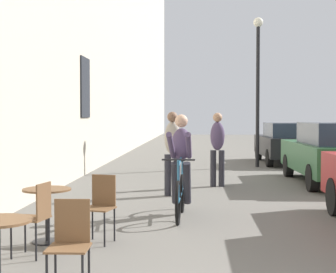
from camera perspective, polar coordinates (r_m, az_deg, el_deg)
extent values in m
cube|color=black|center=(14.90, -9.10, 5.35)|extent=(0.04, 1.10, 1.70)
cylinder|color=black|center=(5.17, -8.70, -14.15)|extent=(0.02, 0.02, 0.45)
cylinder|color=black|center=(5.24, -12.29, -13.96)|extent=(0.02, 0.02, 0.45)
cube|color=brown|center=(4.99, -10.92, -11.98)|extent=(0.39, 0.39, 0.02)
cube|color=brown|center=(5.11, -10.50, -9.10)|extent=(0.34, 0.03, 0.42)
cylinder|color=black|center=(7.21, -13.15, -11.20)|extent=(0.40, 0.40, 0.02)
cylinder|color=black|center=(7.14, -13.18, -8.49)|extent=(0.05, 0.05, 0.67)
cylinder|color=brown|center=(7.09, -13.20, -5.71)|extent=(0.64, 0.64, 0.02)
cylinder|color=black|center=(6.46, -16.90, -10.87)|extent=(0.02, 0.02, 0.45)
cylinder|color=black|center=(6.73, -15.45, -10.32)|extent=(0.02, 0.02, 0.45)
cylinder|color=black|center=(6.31, -14.34, -11.18)|extent=(0.02, 0.02, 0.45)
cylinder|color=black|center=(6.58, -12.97, -10.59)|extent=(0.02, 0.02, 0.45)
cube|color=brown|center=(6.47, -14.94, -8.71)|extent=(0.45, 0.45, 0.02)
cube|color=brown|center=(6.35, -13.53, -6.89)|extent=(0.09, 0.34, 0.42)
cylinder|color=black|center=(6.80, -7.01, -10.13)|extent=(0.02, 0.02, 0.45)
cylinder|color=black|center=(6.94, -9.48, -9.90)|extent=(0.02, 0.02, 0.45)
cylinder|color=black|center=(7.09, -5.92, -9.62)|extent=(0.02, 0.02, 0.45)
cylinder|color=black|center=(7.22, -8.31, -9.41)|extent=(0.02, 0.02, 0.45)
cube|color=brown|center=(6.96, -7.69, -7.87)|extent=(0.46, 0.46, 0.02)
cube|color=brown|center=(7.09, -7.08, -5.88)|extent=(0.34, 0.10, 0.42)
torus|color=black|center=(8.11, 1.12, -7.33)|extent=(0.08, 0.71, 0.71)
torus|color=black|center=(9.15, 1.59, -6.23)|extent=(0.08, 0.71, 0.71)
cylinder|color=#286084|center=(9.02, 1.56, -4.53)|extent=(0.04, 0.22, 0.58)
cylinder|color=#286084|center=(8.49, 1.34, -2.68)|extent=(0.07, 0.83, 0.14)
cylinder|color=#286084|center=(8.09, 1.13, -4.96)|extent=(0.04, 0.09, 0.67)
cylinder|color=#286084|center=(8.65, 1.38, -6.46)|extent=(0.07, 1.00, 0.12)
cylinder|color=black|center=(8.08, 1.15, -2.58)|extent=(0.52, 0.05, 0.03)
ellipsoid|color=black|center=(8.90, 1.52, -2.58)|extent=(0.12, 0.24, 0.06)
ellipsoid|color=#4C3D5B|center=(8.80, 1.49, -0.84)|extent=(0.35, 0.36, 0.59)
sphere|color=tan|center=(8.75, 1.48, 1.73)|extent=(0.22, 0.22, 0.22)
cylinder|color=#26262D|center=(8.78, 2.11, -5.15)|extent=(0.14, 0.40, 0.75)
cylinder|color=#26262D|center=(8.79, 0.80, -5.14)|extent=(0.14, 0.40, 0.75)
cylinder|color=#4C3D5B|center=(8.40, 2.29, -1.03)|extent=(0.10, 0.75, 0.48)
cylinder|color=#4C3D5B|center=(8.42, 0.35, -1.03)|extent=(0.13, 0.75, 0.48)
cylinder|color=#26262D|center=(10.91, 1.01, -4.28)|extent=(0.14, 0.14, 0.87)
cylinder|color=#26262D|center=(10.94, -0.03, -4.27)|extent=(0.14, 0.14, 0.87)
ellipsoid|color=#9E9384|center=(10.87, 0.49, -0.17)|extent=(0.36, 0.27, 0.69)
sphere|color=brown|center=(10.86, 0.49, 2.17)|extent=(0.22, 0.22, 0.22)
cylinder|color=#26262D|center=(12.40, 5.00, -3.52)|extent=(0.14, 0.14, 0.87)
cylinder|color=#26262D|center=(12.42, 5.92, -3.51)|extent=(0.14, 0.14, 0.87)
ellipsoid|color=#4C3D5B|center=(12.36, 5.47, 0.06)|extent=(0.36, 0.27, 0.69)
sphere|color=#A57A5B|center=(12.35, 5.48, 2.11)|extent=(0.22, 0.22, 0.22)
cylinder|color=black|center=(17.27, 9.85, 4.29)|extent=(0.12, 0.12, 4.60)
sphere|color=silver|center=(17.53, 9.91, 12.29)|extent=(0.32, 0.32, 0.32)
cylinder|color=black|center=(9.25, 18.04, -6.32)|extent=(0.21, 0.64, 0.64)
cube|color=#23512D|center=(13.50, 17.60, -2.19)|extent=(1.83, 4.31, 0.70)
cylinder|color=black|center=(14.72, 13.11, -3.14)|extent=(0.21, 0.62, 0.62)
cylinder|color=black|center=(11.97, 15.62, -4.40)|extent=(0.21, 0.62, 0.62)
cube|color=black|center=(18.84, 12.79, -1.00)|extent=(1.75, 4.09, 0.66)
cube|color=#283342|center=(18.34, 13.09, 0.71)|extent=(1.45, 2.22, 0.49)
cylinder|color=black|center=(20.06, 9.93, -1.73)|extent=(0.20, 0.59, 0.59)
cylinder|color=black|center=(20.32, 14.22, -1.71)|extent=(0.20, 0.59, 0.59)
cylinder|color=black|center=(17.41, 11.11, -2.34)|extent=(0.20, 0.59, 0.59)
cylinder|color=black|center=(17.71, 16.02, -2.31)|extent=(0.20, 0.59, 0.59)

